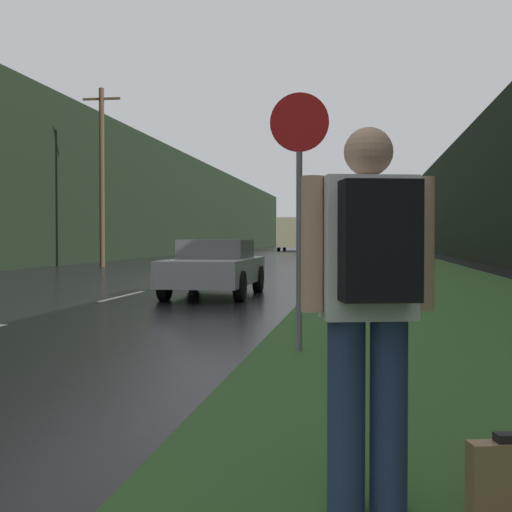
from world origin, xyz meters
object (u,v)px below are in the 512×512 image
Objects in this scene: hitchhiker_with_backpack at (370,295)px; suitcase at (510,480)px; stop_sign at (299,194)px; car_passing_near at (215,267)px; delivery_truck at (292,234)px.

suitcase is at bearing -8.47° from hitchhiker_with_backpack.
stop_sign is 0.70× the size of car_passing_near.
hitchhiker_with_backpack is 73.87m from delivery_truck.
stop_sign is 7.28× the size of suitcase.
suitcase is 0.05× the size of delivery_truck.
car_passing_near is at bearing 91.40° from hitchhiker_with_backpack.
car_passing_near is 0.51× the size of delivery_truck.
suitcase is at bearing -73.62° from stop_sign.
hitchhiker_with_backpack is 13.10m from car_passing_near.
delivery_truck is (-7.54, 73.48, 0.80)m from hitchhiker_with_backpack.
delivery_truck reaches higher than hitchhiker_with_backpack.
hitchhiker_with_backpack is 1.08m from suitcase.
hitchhiker_with_backpack is at bearing -84.14° from delivery_truck.
delivery_truck is at bearing -86.08° from car_passing_near.
suitcase is 73.90m from delivery_truck.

